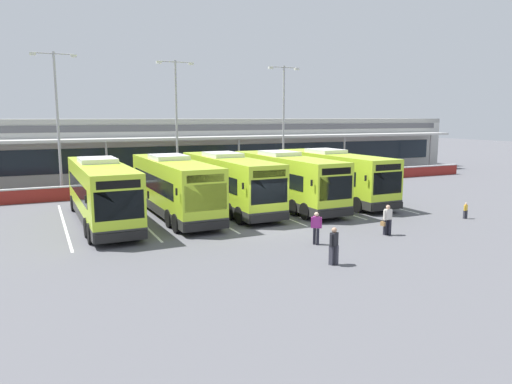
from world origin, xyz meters
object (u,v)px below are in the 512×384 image
(pedestrian_in_dark_coat, at_px, (316,227))
(lamp_post_east, at_px, (284,116))
(coach_bus_left_centre, at_px, (173,187))
(pedestrian_with_handbag, at_px, (387,219))
(coach_bus_rightmost, at_px, (332,177))
(coach_bus_leftmost, at_px, (101,193))
(lamp_post_west, at_px, (57,116))
(coach_bus_right_centre, at_px, (286,180))
(pedestrian_near_bin, at_px, (334,245))
(coach_bus_centre, at_px, (228,183))
(pedestrian_child, at_px, (466,210))
(lamp_post_centre, at_px, (176,116))

(pedestrian_in_dark_coat, xyz_separation_m, lamp_post_east, (9.70, 21.53, 5.42))
(coach_bus_left_centre, bearing_deg, pedestrian_with_handbag, -48.12)
(coach_bus_left_centre, relative_size, coach_bus_rightmost, 1.00)
(coach_bus_leftmost, height_order, pedestrian_in_dark_coat, coach_bus_leftmost)
(pedestrian_in_dark_coat, relative_size, lamp_post_west, 0.15)
(coach_bus_left_centre, distance_m, coach_bus_rightmost, 12.25)
(coach_bus_right_centre, xyz_separation_m, coach_bus_rightmost, (4.23, 0.46, 0.00))
(pedestrian_with_handbag, bearing_deg, lamp_post_west, 126.63)
(pedestrian_near_bin, distance_m, lamp_post_west, 25.60)
(pedestrian_with_handbag, height_order, pedestrian_near_bin, same)
(coach_bus_left_centre, relative_size, lamp_post_west, 1.11)
(coach_bus_right_centre, bearing_deg, coach_bus_centre, 172.41)
(pedestrian_in_dark_coat, height_order, lamp_post_east, lamp_post_east)
(coach_bus_leftmost, distance_m, coach_bus_right_centre, 12.46)
(pedestrian_with_handbag, xyz_separation_m, lamp_post_west, (-14.92, 20.06, 5.43))
(pedestrian_with_handbag, height_order, lamp_post_east, lamp_post_east)
(coach_bus_left_centre, height_order, coach_bus_rightmost, same)
(pedestrian_child, distance_m, lamp_post_east, 21.16)
(pedestrian_in_dark_coat, relative_size, pedestrian_child, 1.61)
(coach_bus_rightmost, bearing_deg, coach_bus_right_centre, -173.76)
(coach_bus_rightmost, relative_size, pedestrian_with_handbag, 7.52)
(pedestrian_in_dark_coat, relative_size, lamp_post_centre, 0.15)
(coach_bus_leftmost, relative_size, pedestrian_near_bin, 7.52)
(coach_bus_leftmost, bearing_deg, coach_bus_rightmost, 2.74)
(coach_bus_centre, distance_m, pedestrian_near_bin, 13.47)
(coach_bus_rightmost, relative_size, pedestrian_near_bin, 7.52)
(lamp_post_centre, xyz_separation_m, lamp_post_east, (10.57, 0.03, 0.00))
(coach_bus_centre, relative_size, coach_bus_rightmost, 1.00)
(coach_bus_leftmost, bearing_deg, pedestrian_child, -21.95)
(pedestrian_with_handbag, bearing_deg, lamp_post_east, 76.18)
(pedestrian_near_bin, bearing_deg, coach_bus_rightmost, 56.29)
(coach_bus_leftmost, height_order, lamp_post_centre, lamp_post_centre)
(coach_bus_leftmost, height_order, pedestrian_with_handbag, coach_bus_leftmost)
(coach_bus_leftmost, height_order, pedestrian_child, coach_bus_leftmost)
(coach_bus_centre, distance_m, coach_bus_right_centre, 4.14)
(pedestrian_near_bin, bearing_deg, coach_bus_right_centre, 70.07)
(coach_bus_rightmost, bearing_deg, lamp_post_east, 80.61)
(pedestrian_near_bin, relative_size, lamp_post_centre, 0.15)
(coach_bus_left_centre, height_order, coach_bus_right_centre, same)
(coach_bus_leftmost, height_order, lamp_post_east, lamp_post_east)
(coach_bus_right_centre, height_order, lamp_post_east, lamp_post_east)
(pedestrian_child, relative_size, lamp_post_east, 0.09)
(coach_bus_rightmost, xyz_separation_m, pedestrian_with_handbag, (-3.42, -10.22, -0.93))
(coach_bus_left_centre, bearing_deg, pedestrian_child, -28.43)
(coach_bus_centre, bearing_deg, lamp_post_east, 47.64)
(coach_bus_rightmost, xyz_separation_m, lamp_post_east, (1.86, 11.27, 4.50))
(coach_bus_rightmost, distance_m, pedestrian_in_dark_coat, 12.94)
(coach_bus_left_centre, height_order, lamp_post_east, lamp_post_east)
(lamp_post_centre, bearing_deg, coach_bus_leftmost, -123.53)
(coach_bus_right_centre, height_order, pedestrian_child, coach_bus_right_centre)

